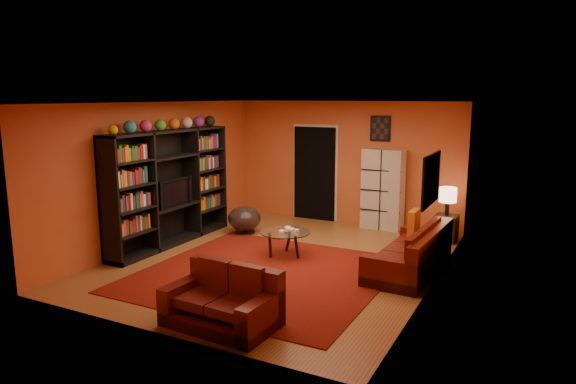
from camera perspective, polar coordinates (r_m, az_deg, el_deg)
The scene contains 20 objects.
floor at distance 8.65m, azimuth -0.93°, elevation -7.60°, with size 6.00×6.00×0.00m, color brown.
ceiling at distance 8.22m, azimuth -0.99°, elevation 9.89°, with size 6.00×6.00×0.00m, color white.
wall_back at distance 11.04m, azimuth 6.40°, elevation 3.26°, with size 6.00×6.00×0.00m, color #C1562A.
wall_front at distance 5.92m, azimuth -14.79°, elevation -3.51°, with size 6.00×6.00×0.00m, color #C1562A.
wall_left at distance 9.75m, azimuth -14.04°, elevation 2.03°, with size 6.00×6.00×0.00m, color #C1562A.
wall_right at distance 7.51m, azimuth 16.13°, elevation -0.60°, with size 6.00×6.00×0.00m, color #C1562A.
rug at distance 8.03m, azimuth -2.67°, elevation -9.05°, with size 3.60×3.60×0.01m, color #550F09.
doorway at distance 11.31m, azimuth 2.98°, elevation 2.06°, with size 0.95×0.10×2.04m, color black.
wall_art_right at distance 7.17m, azimuth 15.63°, elevation 1.35°, with size 0.03×1.00×0.70m, color black.
wall_art_back at distance 10.71m, azimuth 10.22°, elevation 6.97°, with size 0.42×0.03×0.52m, color black.
entertainment_unit at distance 9.65m, azimuth -12.96°, elevation 0.48°, with size 0.45×3.00×2.10m, color black.
tv at distance 9.62m, azimuth -12.75°, elevation 0.01°, with size 0.12×0.89×0.51m, color black.
sofa at distance 8.25m, azimuth 13.87°, elevation -6.74°, with size 0.95×2.11×0.85m.
loveseat at distance 6.34m, azimuth -7.01°, elevation -11.90°, with size 1.36×0.87×0.85m.
throw_pillow at distance 8.82m, azimuth 13.80°, elevation -3.30°, with size 0.12×0.42×0.42m, color orange.
coffee_table at distance 8.75m, azimuth -0.32°, elevation -4.73°, with size 0.86×0.86×0.43m.
storage_cabinet at distance 10.65m, azimuth 10.49°, elevation 0.28°, with size 0.82×0.37×1.65m, color beige.
bowl_chair at distance 10.29m, azimuth -4.86°, elevation -2.99°, with size 0.66×0.66×0.54m.
side_table at distance 10.14m, azimuth 17.14°, elevation -3.87°, with size 0.40×0.40×0.50m, color black.
table_lamp at distance 10.00m, azimuth 17.34°, elevation -0.38°, with size 0.32×0.32×0.53m.
Camera 1 is at (3.87, -7.25, 2.72)m, focal length 32.00 mm.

